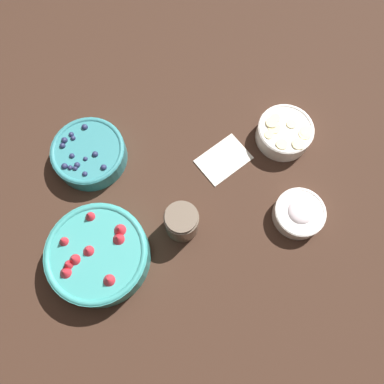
% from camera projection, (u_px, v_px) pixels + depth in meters
% --- Properties ---
extents(ground_plane, '(4.00, 4.00, 0.00)m').
position_uv_depth(ground_plane, '(184.00, 170.00, 0.96)').
color(ground_plane, '#382319').
extents(bowl_strawberries, '(0.23, 0.23, 0.09)m').
position_uv_depth(bowl_strawberries, '(98.00, 254.00, 0.85)').
color(bowl_strawberries, teal).
rests_on(bowl_strawberries, ground_plane).
extents(bowl_blueberries, '(0.18, 0.18, 0.06)m').
position_uv_depth(bowl_blueberries, '(89.00, 153.00, 0.94)').
color(bowl_blueberries, teal).
rests_on(bowl_blueberries, ground_plane).
extents(bowl_bananas, '(0.14, 0.14, 0.05)m').
position_uv_depth(bowl_bananas, '(285.00, 132.00, 0.96)').
color(bowl_bananas, white).
rests_on(bowl_bananas, ground_plane).
extents(bowl_cream, '(0.12, 0.12, 0.05)m').
position_uv_depth(bowl_cream, '(299.00, 213.00, 0.90)').
color(bowl_cream, white).
rests_on(bowl_cream, ground_plane).
extents(jar_chocolate, '(0.08, 0.08, 0.09)m').
position_uv_depth(jar_chocolate, '(182.00, 222.00, 0.87)').
color(jar_chocolate, brown).
rests_on(jar_chocolate, ground_plane).
extents(napkin, '(0.15, 0.12, 0.01)m').
position_uv_depth(napkin, '(224.00, 159.00, 0.97)').
color(napkin, silver).
rests_on(napkin, ground_plane).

